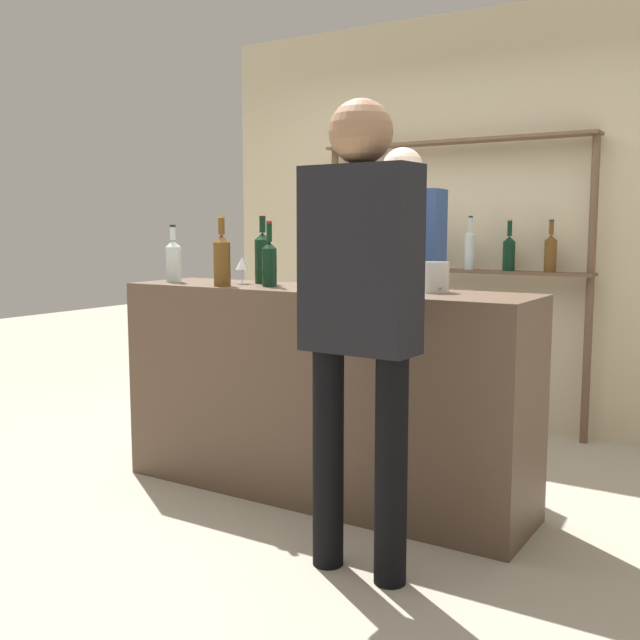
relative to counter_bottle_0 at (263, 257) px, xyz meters
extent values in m
plane|color=#B2A893|center=(0.42, -0.10, -1.20)|extent=(16.00, 16.00, 0.00)
cube|color=brown|center=(0.42, -0.10, -0.67)|extent=(2.14, 0.52, 1.06)
cube|color=beige|center=(0.42, 1.76, 0.20)|extent=(3.74, 0.12, 2.80)
cylinder|color=brown|center=(-0.50, 1.58, -0.23)|extent=(0.05, 0.05, 1.94)
cylinder|color=brown|center=(1.35, 1.58, -0.23)|extent=(0.05, 0.05, 1.94)
cube|color=brown|center=(0.42, 1.58, 0.72)|extent=(1.90, 0.18, 0.02)
cube|color=brown|center=(0.42, 1.58, -0.14)|extent=(1.90, 0.18, 0.02)
cylinder|color=black|center=(-0.25, 1.58, -0.02)|extent=(0.08, 0.08, 0.22)
cone|color=black|center=(-0.25, 1.58, 0.11)|extent=(0.08, 0.08, 0.03)
cylinder|color=black|center=(-0.25, 1.58, 0.18)|extent=(0.03, 0.03, 0.09)
cylinder|color=gold|center=(-0.25, 1.58, 0.23)|extent=(0.03, 0.03, 0.01)
cylinder|color=silver|center=(0.02, 1.58, -0.02)|extent=(0.07, 0.07, 0.21)
cone|color=silver|center=(0.02, 1.58, 0.10)|extent=(0.07, 0.07, 0.03)
cylinder|color=silver|center=(0.02, 1.58, 0.15)|extent=(0.03, 0.03, 0.08)
cylinder|color=black|center=(0.02, 1.58, 0.20)|extent=(0.03, 0.03, 0.01)
cylinder|color=black|center=(0.29, 1.58, -0.02)|extent=(0.06, 0.06, 0.21)
cone|color=black|center=(0.29, 1.58, 0.09)|extent=(0.06, 0.06, 0.03)
cylinder|color=black|center=(0.29, 1.58, 0.15)|extent=(0.02, 0.02, 0.09)
cylinder|color=maroon|center=(0.29, 1.58, 0.20)|extent=(0.03, 0.03, 0.01)
cylinder|color=silver|center=(0.56, 1.58, -0.01)|extent=(0.07, 0.07, 0.23)
cone|color=silver|center=(0.56, 1.58, 0.12)|extent=(0.07, 0.07, 0.03)
cylinder|color=silver|center=(0.56, 1.58, 0.18)|extent=(0.03, 0.03, 0.08)
cylinder|color=#232328|center=(0.56, 1.58, 0.23)|extent=(0.03, 0.03, 0.01)
cylinder|color=black|center=(0.83, 1.58, -0.03)|extent=(0.08, 0.08, 0.19)
cone|color=black|center=(0.83, 1.58, 0.08)|extent=(0.08, 0.08, 0.04)
cylinder|color=black|center=(0.83, 1.58, 0.15)|extent=(0.03, 0.03, 0.10)
cylinder|color=gold|center=(0.83, 1.58, 0.20)|extent=(0.03, 0.03, 0.01)
cylinder|color=brown|center=(1.10, 1.58, -0.03)|extent=(0.08, 0.08, 0.20)
cone|color=brown|center=(1.10, 1.58, 0.09)|extent=(0.08, 0.08, 0.03)
cylinder|color=brown|center=(1.10, 1.58, 0.15)|extent=(0.03, 0.03, 0.08)
cylinder|color=#232328|center=(1.10, 1.58, 0.20)|extent=(0.03, 0.03, 0.01)
cylinder|color=black|center=(0.00, 0.00, -0.03)|extent=(0.09, 0.09, 0.23)
cone|color=black|center=(0.00, 0.00, 0.11)|extent=(0.09, 0.09, 0.04)
cylinder|color=black|center=(0.00, 0.00, 0.17)|extent=(0.03, 0.03, 0.08)
cylinder|color=black|center=(0.00, 0.00, 0.21)|extent=(0.03, 0.03, 0.01)
cylinder|color=silver|center=(-0.48, -0.17, -0.05)|extent=(0.08, 0.08, 0.19)
cone|color=silver|center=(-0.48, -0.17, 0.07)|extent=(0.08, 0.08, 0.04)
cylinder|color=silver|center=(-0.48, -0.17, 0.12)|extent=(0.03, 0.03, 0.07)
cylinder|color=#232328|center=(-0.48, -0.17, 0.16)|extent=(0.03, 0.03, 0.01)
cylinder|color=black|center=(0.16, -0.16, -0.05)|extent=(0.07, 0.07, 0.19)
cone|color=black|center=(0.16, -0.16, 0.07)|extent=(0.07, 0.07, 0.03)
cylinder|color=black|center=(0.16, -0.16, 0.13)|extent=(0.03, 0.03, 0.09)
cylinder|color=maroon|center=(0.16, -0.16, 0.18)|extent=(0.03, 0.03, 0.01)
cylinder|color=brown|center=(-0.07, -0.26, -0.03)|extent=(0.09, 0.09, 0.22)
cone|color=brown|center=(-0.07, -0.26, 0.10)|extent=(0.09, 0.09, 0.04)
cylinder|color=brown|center=(-0.07, -0.26, 0.16)|extent=(0.03, 0.03, 0.08)
cylinder|color=gold|center=(-0.07, -0.26, 0.21)|extent=(0.03, 0.03, 0.01)
cylinder|color=silver|center=(-0.08, -0.08, -0.14)|extent=(0.06, 0.06, 0.00)
cylinder|color=silver|center=(-0.08, -0.08, -0.10)|extent=(0.01, 0.01, 0.07)
cone|color=silver|center=(-0.08, -0.08, -0.03)|extent=(0.07, 0.07, 0.07)
cylinder|color=#B2B2B7|center=(0.63, -0.01, -0.03)|extent=(0.21, 0.21, 0.23)
cylinder|color=#B2B2B7|center=(0.63, -0.01, 0.09)|extent=(0.22, 0.22, 0.01)
cylinder|color=silver|center=(1.00, -0.02, -0.07)|extent=(0.14, 0.14, 0.14)
sphere|color=tan|center=(0.99, -0.06, -0.07)|extent=(0.02, 0.02, 0.02)
sphere|color=tan|center=(1.03, 0.01, -0.08)|extent=(0.02, 0.02, 0.02)
sphere|color=tan|center=(1.04, -0.06, -0.12)|extent=(0.02, 0.02, 0.02)
sphere|color=tan|center=(0.99, -0.04, -0.10)|extent=(0.02, 0.02, 0.02)
sphere|color=tan|center=(1.01, 0.00, -0.08)|extent=(0.02, 0.02, 0.02)
sphere|color=tan|center=(0.96, -0.03, -0.08)|extent=(0.02, 0.02, 0.02)
sphere|color=tan|center=(0.97, -0.01, -0.12)|extent=(0.02, 0.02, 0.02)
cylinder|color=#121C33|center=(0.34, 0.67, -0.76)|extent=(0.13, 0.13, 0.88)
cylinder|color=#121C33|center=(0.64, 0.70, -0.76)|extent=(0.13, 0.13, 0.88)
cube|color=navy|center=(0.49, 0.69, 0.02)|extent=(0.49, 0.24, 0.69)
sphere|color=beige|center=(0.49, 0.69, 0.49)|extent=(0.24, 0.24, 0.24)
cylinder|color=black|center=(1.16, -0.77, -0.76)|extent=(0.12, 0.12, 0.89)
cylinder|color=black|center=(0.87, -0.76, -0.76)|extent=(0.12, 0.12, 0.89)
cube|color=black|center=(1.02, -0.76, 0.03)|extent=(0.45, 0.21, 0.70)
sphere|color=#936B4C|center=(1.02, -0.76, 0.50)|extent=(0.24, 0.24, 0.24)
camera|label=1|loc=(2.38, -3.22, 0.15)|focal=42.00mm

